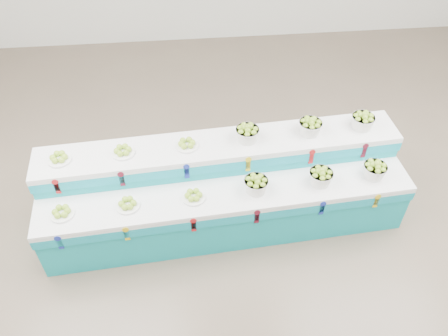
{
  "coord_description": "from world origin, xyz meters",
  "views": [
    {
      "loc": [
        -0.66,
        -3.28,
        4.46
      ],
      "look_at": [
        -0.3,
        0.4,
        0.87
      ],
      "focal_mm": 36.59,
      "sensor_mm": 36.0,
      "label": 1
    }
  ],
  "objects": [
    {
      "name": "basket_upper_left",
      "position": [
        0.0,
        0.68,
        1.12
      ],
      "size": [
        0.29,
        0.29,
        0.2
      ],
      "primitive_type": null,
      "rotation": [
        0.0,
        0.0,
        0.07
      ],
      "color": "silver",
      "rests_on": "display_stand"
    },
    {
      "name": "plate_upper_right",
      "position": [
        -0.7,
        0.63,
        1.07
      ],
      "size": [
        0.28,
        0.28,
        0.1
      ],
      "primitive_type": "cylinder",
      "rotation": [
        0.0,
        0.0,
        0.07
      ],
      "color": "white",
      "rests_on": "display_stand"
    },
    {
      "name": "basket_lower_left",
      "position": [
        0.04,
        0.15,
        0.82
      ],
      "size": [
        0.29,
        0.29,
        0.2
      ],
      "primitive_type": null,
      "rotation": [
        0.0,
        0.0,
        0.07
      ],
      "color": "silver",
      "rests_on": "display_stand"
    },
    {
      "name": "ground",
      "position": [
        0.0,
        0.0,
        0.0
      ],
      "size": [
        10.0,
        10.0,
        0.0
      ],
      "primitive_type": "plane",
      "color": "brown",
      "rests_on": "ground"
    },
    {
      "name": "basket_upper_mid",
      "position": [
        0.74,
        0.73,
        1.12
      ],
      "size": [
        0.29,
        0.29,
        0.2
      ],
      "primitive_type": null,
      "rotation": [
        0.0,
        0.0,
        0.07
      ],
      "color": "silver",
      "rests_on": "display_stand"
    },
    {
      "name": "basket_upper_right",
      "position": [
        1.38,
        0.77,
        1.12
      ],
      "size": [
        0.29,
        0.29,
        0.2
      ],
      "primitive_type": null,
      "rotation": [
        0.0,
        0.0,
        0.07
      ],
      "color": "silver",
      "rests_on": "display_stand"
    },
    {
      "name": "plate_lower_left",
      "position": [
        -2.06,
        0.01,
        0.77
      ],
      "size": [
        0.28,
        0.28,
        0.1
      ],
      "primitive_type": "cylinder",
      "rotation": [
        0.0,
        0.0,
        0.07
      ],
      "color": "white",
      "rests_on": "display_stand"
    },
    {
      "name": "basket_lower_mid",
      "position": [
        0.78,
        0.2,
        0.82
      ],
      "size": [
        0.29,
        0.29,
        0.2
      ],
      "primitive_type": null,
      "rotation": [
        0.0,
        0.0,
        0.07
      ],
      "color": "silver",
      "rests_on": "display_stand"
    },
    {
      "name": "plate_upper_mid",
      "position": [
        -1.41,
        0.58,
        1.07
      ],
      "size": [
        0.28,
        0.28,
        0.1
      ],
      "primitive_type": "cylinder",
      "rotation": [
        0.0,
        0.0,
        0.07
      ],
      "color": "white",
      "rests_on": "display_stand"
    },
    {
      "name": "basket_lower_right",
      "position": [
        1.42,
        0.25,
        0.82
      ],
      "size": [
        0.29,
        0.29,
        0.2
      ],
      "primitive_type": null,
      "rotation": [
        0.0,
        0.0,
        0.07
      ],
      "color": "silver",
      "rests_on": "display_stand"
    },
    {
      "name": "plate_lower_right",
      "position": [
        -0.66,
        0.11,
        0.77
      ],
      "size": [
        0.28,
        0.28,
        0.1
      ],
      "primitive_type": "cylinder",
      "rotation": [
        0.0,
        0.0,
        0.07
      ],
      "color": "white",
      "rests_on": "display_stand"
    },
    {
      "name": "display_stand",
      "position": [
        -0.3,
        0.4,
        0.51
      ],
      "size": [
        4.32,
        1.38,
        1.02
      ],
      "primitive_type": null,
      "rotation": [
        0.0,
        0.0,
        0.07
      ],
      "color": "#149EA9",
      "rests_on": "ground"
    },
    {
      "name": "plate_upper_left",
      "position": [
        -2.1,
        0.54,
        1.07
      ],
      "size": [
        0.28,
        0.28,
        0.1
      ],
      "primitive_type": "cylinder",
      "rotation": [
        0.0,
        0.0,
        0.07
      ],
      "color": "white",
      "rests_on": "display_stand"
    },
    {
      "name": "plate_lower_mid",
      "position": [
        -1.37,
        0.06,
        0.77
      ],
      "size": [
        0.28,
        0.28,
        0.1
      ],
      "primitive_type": "cylinder",
      "rotation": [
        0.0,
        0.0,
        0.07
      ],
      "color": "white",
      "rests_on": "display_stand"
    }
  ]
}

